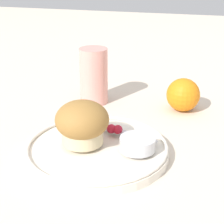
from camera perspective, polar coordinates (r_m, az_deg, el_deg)
The scene contains 8 objects.
ground_plane at distance 0.61m, azimuth -1.19°, elevation -6.68°, with size 3.00×3.00×0.00m, color beige.
plate at distance 0.61m, azimuth -2.22°, elevation -5.65°, with size 0.23×0.23×0.02m.
muffin at distance 0.60m, azimuth -4.51°, elevation -1.61°, with size 0.09×0.09×0.07m.
cream_ramekin at distance 0.58m, azimuth 3.81°, elevation -4.95°, with size 0.06×0.06×0.02m.
berry_pair at distance 0.64m, azimuth 0.24°, elevation -2.61°, with size 0.03×0.02×0.02m.
butter_knife at distance 0.65m, azimuth 0.54°, elevation -2.74°, with size 0.16×0.08×0.00m.
orange_fruit at distance 0.78m, azimuth 10.78°, elevation 2.59°, with size 0.07×0.07×0.07m.
juice_glass at distance 0.81m, azimuth -2.79°, elevation 5.51°, with size 0.06×0.06×0.12m.
Camera 1 is at (0.15, -0.51, 0.31)m, focal length 60.00 mm.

